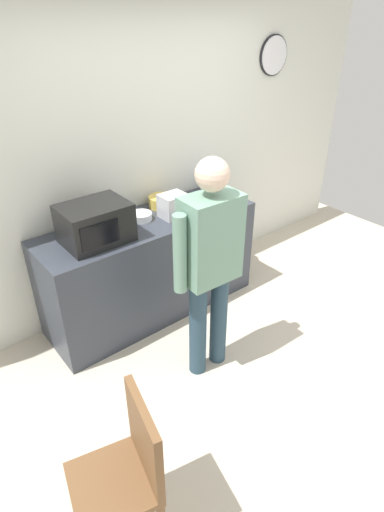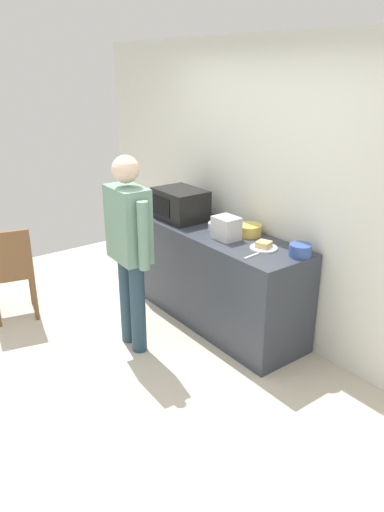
{
  "view_description": "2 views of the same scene",
  "coord_description": "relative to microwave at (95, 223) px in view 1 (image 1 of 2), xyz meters",
  "views": [
    {
      "loc": [
        -2.0,
        -1.46,
        2.46
      ],
      "look_at": [
        -0.21,
        0.74,
        0.76
      ],
      "focal_mm": 29.17,
      "sensor_mm": 36.0,
      "label": 1
    },
    {
      "loc": [
        2.93,
        -1.48,
        2.35
      ],
      "look_at": [
        -0.21,
        0.87,
        0.79
      ],
      "focal_mm": 33.8,
      "sensor_mm": 36.0,
      "label": 2
    }
  ],
  "objects": [
    {
      "name": "back_wall",
      "position": [
        0.81,
        0.43,
        0.23
      ],
      "size": [
        5.4,
        0.13,
        2.6
      ],
      "color": "silver",
      "rests_on": "ground_plane"
    },
    {
      "name": "microwave",
      "position": [
        0.0,
        0.0,
        0.0
      ],
      "size": [
        0.5,
        0.39,
        0.3
      ],
      "color": "black",
      "rests_on": "kitchen_counter"
    },
    {
      "name": "ground_plane",
      "position": [
        0.8,
        -1.17,
        -1.07
      ],
      "size": [
        6.0,
        6.0,
        0.0
      ],
      "primitive_type": "plane",
      "color": "beige"
    },
    {
      "name": "salad_bowl",
      "position": [
        0.76,
        0.21,
        -0.1
      ],
      "size": [
        0.23,
        0.23,
        0.1
      ],
      "primitive_type": "cylinder",
      "color": "gold",
      "rests_on": "kitchen_counter"
    },
    {
      "name": "sandwich_plate",
      "position": [
        1.09,
        0.07,
        -0.13
      ],
      "size": [
        0.23,
        0.23,
        0.07
      ],
      "color": "white",
      "rests_on": "kitchen_counter"
    },
    {
      "name": "kitchen_counter",
      "position": [
        0.5,
        0.05,
        -0.61
      ],
      "size": [
        1.94,
        0.62,
        0.92
      ],
      "primitive_type": "cube",
      "color": "#333842",
      "rests_on": "ground_plane"
    },
    {
      "name": "person_standing",
      "position": [
        0.43,
        -0.83,
        -0.08
      ],
      "size": [
        0.59,
        0.26,
        1.7
      ],
      "color": "#263F51",
      "rests_on": "ground_plane"
    },
    {
      "name": "spoon_utensil",
      "position": [
        0.35,
        0.34,
        -0.15
      ],
      "size": [
        0.12,
        0.14,
        0.01
      ],
      "primitive_type": "cube",
      "rotation": [
        0.0,
        0.0,
        2.27
      ],
      "color": "silver",
      "rests_on": "kitchen_counter"
    },
    {
      "name": "toaster",
      "position": [
        0.72,
        -0.02,
        -0.05
      ],
      "size": [
        0.22,
        0.18,
        0.2
      ],
      "primitive_type": "cube",
      "color": "silver",
      "rests_on": "kitchen_counter"
    },
    {
      "name": "mixing_bowl",
      "position": [
        0.46,
        0.1,
        -0.12
      ],
      "size": [
        0.19,
        0.19,
        0.06
      ],
      "primitive_type": "cylinder",
      "color": "white",
      "rests_on": "kitchen_counter"
    },
    {
      "name": "wooden_chair",
      "position": [
        -0.69,
        -1.5,
        -0.55
      ],
      "size": [
        0.48,
        0.48,
        0.94
      ],
      "color": "brown",
      "rests_on": "ground_plane"
    },
    {
      "name": "cereal_bowl",
      "position": [
        1.38,
        0.19,
        -0.1
      ],
      "size": [
        0.18,
        0.18,
        0.1
      ],
      "primitive_type": "cylinder",
      "color": "#33519E",
      "rests_on": "kitchen_counter"
    },
    {
      "name": "fork_utensil",
      "position": [
        1.16,
        -0.13,
        -0.15
      ],
      "size": [
        0.04,
        0.17,
        0.01
      ],
      "primitive_type": "cube",
      "rotation": [
        0.0,
        0.0,
        1.67
      ],
      "color": "silver",
      "rests_on": "kitchen_counter"
    }
  ]
}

